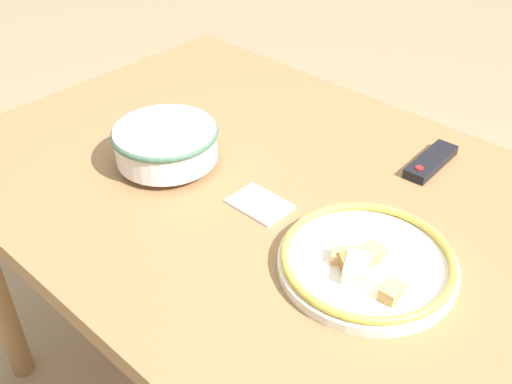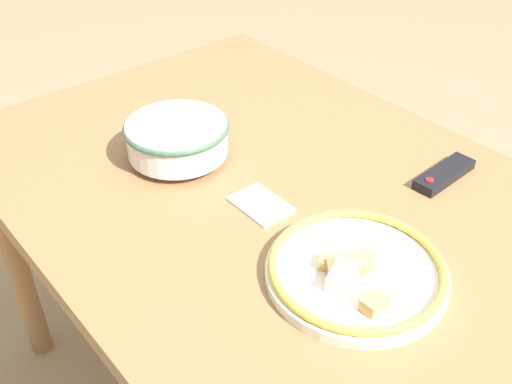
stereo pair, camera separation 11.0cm
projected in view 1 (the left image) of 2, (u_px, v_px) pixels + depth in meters
dining_table at (274, 222)px, 1.23m from camera, size 1.36×0.91×0.74m
noodle_bowl at (166, 143)px, 1.22m from camera, size 0.22×0.22×0.08m
food_plate at (367, 262)px, 0.99m from camera, size 0.30×0.30×0.05m
tv_remote at (431, 162)px, 1.24m from camera, size 0.05×0.16×0.02m
folded_napkin at (260, 204)px, 1.13m from camera, size 0.11×0.08×0.01m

